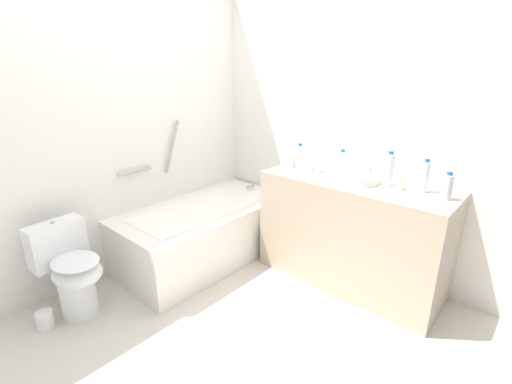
{
  "coord_description": "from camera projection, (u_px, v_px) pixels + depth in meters",
  "views": [
    {
      "loc": [
        -1.24,
        -1.38,
        1.67
      ],
      "look_at": [
        0.64,
        0.3,
        0.79
      ],
      "focal_mm": 24.67,
      "sensor_mm": 36.0,
      "label": 1
    }
  ],
  "objects": [
    {
      "name": "ground_plane",
      "position": [
        225.0,
        341.0,
        2.29
      ],
      "size": [
        3.92,
        3.92,
        0.0
      ],
      "primitive_type": "plane",
      "color": "beige"
    },
    {
      "name": "wall_back_tiled",
      "position": [
        100.0,
        132.0,
        2.75
      ],
      "size": [
        3.32,
        0.1,
        2.42
      ],
      "primitive_type": "cube",
      "color": "white",
      "rests_on": "ground_plane"
    },
    {
      "name": "wall_right_mirror",
      "position": [
        351.0,
        128.0,
        2.96
      ],
      "size": [
        0.1,
        3.04,
        2.42
      ],
      "primitive_type": "cube",
      "color": "white",
      "rests_on": "ground_plane"
    },
    {
      "name": "bathtub",
      "position": [
        206.0,
        230.0,
        3.24
      ],
      "size": [
        1.57,
        0.79,
        1.24
      ],
      "color": "white",
      "rests_on": "ground_plane"
    },
    {
      "name": "toilet",
      "position": [
        71.0,
        270.0,
        2.45
      ],
      "size": [
        0.38,
        0.52,
        0.69
      ],
      "rotation": [
        0.0,
        0.0,
        -1.48
      ],
      "color": "white",
      "rests_on": "ground_plane"
    },
    {
      "name": "vanity_counter",
      "position": [
        351.0,
        232.0,
        2.82
      ],
      "size": [
        0.57,
        1.44,
        0.87
      ],
      "primitive_type": "cube",
      "color": "tan",
      "rests_on": "ground_plane"
    },
    {
      "name": "sink_basin",
      "position": [
        360.0,
        179.0,
        2.65
      ],
      "size": [
        0.29,
        0.29,
        0.05
      ],
      "primitive_type": "cylinder",
      "color": "white",
      "rests_on": "vanity_counter"
    },
    {
      "name": "sink_faucet",
      "position": [
        369.0,
        173.0,
        2.76
      ],
      "size": [
        0.13,
        0.15,
        0.08
      ],
      "color": "silver",
      "rests_on": "vanity_counter"
    },
    {
      "name": "water_bottle_0",
      "position": [
        300.0,
        156.0,
        3.01
      ],
      "size": [
        0.06,
        0.06,
        0.21
      ],
      "color": "silver",
      "rests_on": "vanity_counter"
    },
    {
      "name": "water_bottle_1",
      "position": [
        389.0,
        170.0,
        2.53
      ],
      "size": [
        0.07,
        0.07,
        0.26
      ],
      "color": "silver",
      "rests_on": "vanity_counter"
    },
    {
      "name": "water_bottle_2",
      "position": [
        447.0,
        187.0,
        2.27
      ],
      "size": [
        0.07,
        0.07,
        0.19
      ],
      "color": "silver",
      "rests_on": "vanity_counter"
    },
    {
      "name": "water_bottle_3",
      "position": [
        425.0,
        177.0,
        2.4
      ],
      "size": [
        0.06,
        0.06,
        0.24
      ],
      "color": "silver",
      "rests_on": "vanity_counter"
    },
    {
      "name": "water_bottle_4",
      "position": [
        342.0,
        163.0,
        2.81
      ],
      "size": [
        0.06,
        0.06,
        0.21
      ],
      "color": "silver",
      "rests_on": "vanity_counter"
    },
    {
      "name": "drinking_glass_0",
      "position": [
        400.0,
        183.0,
        2.48
      ],
      "size": [
        0.06,
        0.06,
        0.09
      ],
      "primitive_type": "cylinder",
      "color": "white",
      "rests_on": "vanity_counter"
    },
    {
      "name": "drinking_glass_1",
      "position": [
        309.0,
        164.0,
        2.96
      ],
      "size": [
        0.07,
        0.07,
        0.1
      ],
      "primitive_type": "cylinder",
      "color": "white",
      "rests_on": "vanity_counter"
    },
    {
      "name": "drinking_glass_2",
      "position": [
        318.0,
        167.0,
        2.89
      ],
      "size": [
        0.06,
        0.06,
        0.09
      ],
      "primitive_type": "cylinder",
      "color": "white",
      "rests_on": "vanity_counter"
    },
    {
      "name": "drinking_glass_3",
      "position": [
        291.0,
        161.0,
        3.06
      ],
      "size": [
        0.07,
        0.07,
        0.1
      ],
      "primitive_type": "cylinder",
      "color": "white",
      "rests_on": "vanity_counter"
    },
    {
      "name": "toilet_paper_roll",
      "position": [
        45.0,
        320.0,
        2.4
      ],
      "size": [
        0.11,
        0.11,
        0.12
      ],
      "primitive_type": "cylinder",
      "color": "white",
      "rests_on": "ground_plane"
    }
  ]
}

